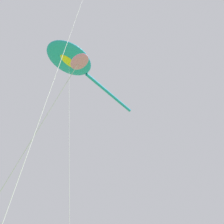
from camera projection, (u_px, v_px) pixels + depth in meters
big_show_kite at (72, 61)px, 22.13m from camera, size 10.83×5.06×18.52m
small_kite_triangle_green at (77, 65)px, 8.59m from camera, size 0.77×4.23×8.15m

